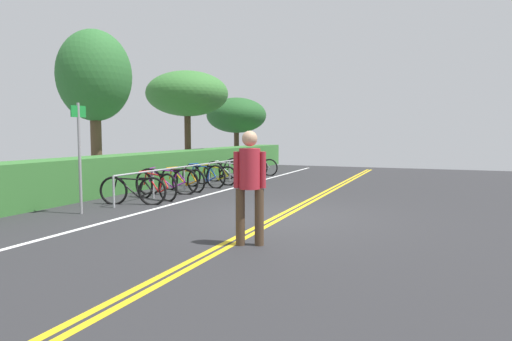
# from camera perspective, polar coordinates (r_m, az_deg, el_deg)

# --- Properties ---
(ground_plane) EXTENTS (28.77, 13.23, 0.05)m
(ground_plane) POSITION_cam_1_polar(r_m,az_deg,el_deg) (9.41, 3.08, -5.93)
(ground_plane) COLOR #2B2B2D
(centre_line_yellow_inner) EXTENTS (25.89, 0.10, 0.00)m
(centre_line_yellow_inner) POSITION_cam_1_polar(r_m,az_deg,el_deg) (9.38, 3.54, -5.79)
(centre_line_yellow_inner) COLOR gold
(centre_line_yellow_inner) RESTS_ON ground_plane
(centre_line_yellow_outer) EXTENTS (25.89, 0.10, 0.00)m
(centre_line_yellow_outer) POSITION_cam_1_polar(r_m,az_deg,el_deg) (9.43, 2.62, -5.73)
(centre_line_yellow_outer) COLOR gold
(centre_line_yellow_outer) RESTS_ON ground_plane
(bike_lane_stripe_white) EXTENTS (25.89, 0.12, 0.00)m
(bike_lane_stripe_white) POSITION_cam_1_polar(r_m,az_deg,el_deg) (10.70, -12.04, -4.58)
(bike_lane_stripe_white) COLOR white
(bike_lane_stripe_white) RESTS_ON ground_plane
(bike_rack) EXTENTS (9.41, 0.05, 0.75)m
(bike_rack) POSITION_cam_1_polar(r_m,az_deg,el_deg) (14.81, -5.88, 0.31)
(bike_rack) COLOR #9EA0A5
(bike_rack) RESTS_ON ground_plane
(bicycle_0) EXTENTS (0.58, 1.61, 0.72)m
(bicycle_0) POSITION_cam_1_polar(r_m,az_deg,el_deg) (11.29, -15.14, -2.44)
(bicycle_0) COLOR black
(bicycle_0) RESTS_ON ground_plane
(bicycle_1) EXTENTS (0.63, 1.64, 0.75)m
(bicycle_1) POSITION_cam_1_polar(r_m,az_deg,el_deg) (12.05, -12.43, -1.87)
(bicycle_1) COLOR black
(bicycle_1) RESTS_ON ground_plane
(bicycle_2) EXTENTS (0.63, 1.72, 0.78)m
(bicycle_2) POSITION_cam_1_polar(r_m,az_deg,el_deg) (12.92, -11.04, -1.34)
(bicycle_2) COLOR black
(bicycle_2) RESTS_ON ground_plane
(bicycle_3) EXTENTS (0.54, 1.74, 0.72)m
(bicycle_3) POSITION_cam_1_polar(r_m,az_deg,el_deg) (13.63, -9.18, -1.13)
(bicycle_3) COLOR black
(bicycle_3) RESTS_ON ground_plane
(bicycle_4) EXTENTS (0.47, 1.70, 0.77)m
(bicycle_4) POSITION_cam_1_polar(r_m,az_deg,el_deg) (14.48, -6.59, -0.66)
(bicycle_4) COLOR black
(bicycle_4) RESTS_ON ground_plane
(bicycle_5) EXTENTS (0.46, 1.65, 0.68)m
(bicycle_5) POSITION_cam_1_polar(r_m,az_deg,el_deg) (15.17, -5.17, -0.57)
(bicycle_5) COLOR black
(bicycle_5) RESTS_ON ground_plane
(bicycle_6) EXTENTS (0.52, 1.80, 0.77)m
(bicycle_6) POSITION_cam_1_polar(r_m,az_deg,el_deg) (16.05, -3.44, -0.12)
(bicycle_6) COLOR black
(bicycle_6) RESTS_ON ground_plane
(bicycle_7) EXTENTS (0.46, 1.69, 0.75)m
(bicycle_7) POSITION_cam_1_polar(r_m,az_deg,el_deg) (16.83, -2.02, 0.08)
(bicycle_7) COLOR black
(bicycle_7) RESTS_ON ground_plane
(bicycle_8) EXTENTS (0.62, 1.67, 0.78)m
(bicycle_8) POSITION_cam_1_polar(r_m,az_deg,el_deg) (17.84, -1.28, 0.40)
(bicycle_8) COLOR black
(bicycle_8) RESTS_ON ground_plane
(bicycle_9) EXTENTS (0.46, 1.68, 0.72)m
(bicycle_9) POSITION_cam_1_polar(r_m,az_deg,el_deg) (18.51, 0.32, 0.46)
(bicycle_9) COLOR black
(bicycle_9) RESTS_ON ground_plane
(pedestrian) EXTENTS (0.32, 0.47, 1.75)m
(pedestrian) POSITION_cam_1_polar(r_m,az_deg,el_deg) (6.88, -0.79, -1.13)
(pedestrian) COLOR #4C3826
(pedestrian) RESTS_ON ground_plane
(sign_post_near) EXTENTS (0.36, 0.08, 2.34)m
(sign_post_near) POSITION_cam_1_polar(r_m,az_deg,el_deg) (10.25, -21.22, 2.67)
(sign_post_near) COLOR gray
(sign_post_near) RESTS_ON ground_plane
(hedge_backdrop) EXTENTS (18.36, 1.12, 1.06)m
(hedge_backdrop) POSITION_cam_1_polar(r_m,az_deg,el_deg) (17.03, -9.08, 0.68)
(hedge_backdrop) COLOR #387533
(hedge_backdrop) RESTS_ON ground_plane
(tree_mid) EXTENTS (2.32, 2.32, 4.96)m
(tree_mid) POSITION_cam_1_polar(r_m,az_deg,el_deg) (15.59, -19.56, 10.98)
(tree_mid) COLOR brown
(tree_mid) RESTS_ON ground_plane
(tree_far_right) EXTENTS (3.35, 3.35, 4.23)m
(tree_far_right) POSITION_cam_1_polar(r_m,az_deg,el_deg) (19.10, -8.60, 9.42)
(tree_far_right) COLOR #473323
(tree_far_right) RESTS_ON ground_plane
(tree_extra) EXTENTS (3.17, 3.17, 3.57)m
(tree_extra) POSITION_cam_1_polar(r_m,az_deg,el_deg) (24.37, -2.46, 6.88)
(tree_extra) COLOR #473323
(tree_extra) RESTS_ON ground_plane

